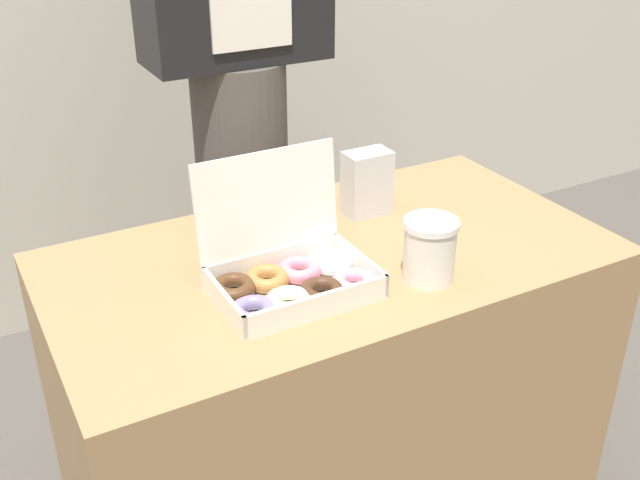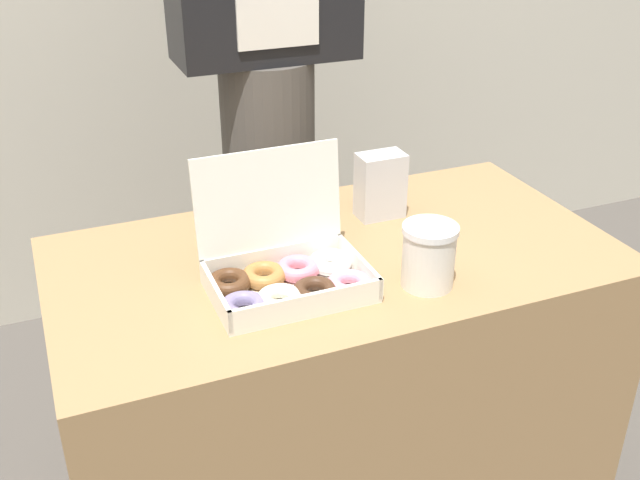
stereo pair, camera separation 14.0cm
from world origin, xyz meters
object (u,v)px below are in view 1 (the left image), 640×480
(donut_box, at_px, (291,274))
(napkin_holder, at_px, (367,183))
(coffee_cup, at_px, (430,250))
(person_customer, at_px, (236,49))

(donut_box, bearing_deg, napkin_holder, 35.91)
(donut_box, distance_m, coffee_cup, 0.26)
(donut_box, height_order, coffee_cup, donut_box)
(donut_box, bearing_deg, person_customer, 73.88)
(coffee_cup, relative_size, napkin_holder, 0.84)
(coffee_cup, relative_size, person_customer, 0.07)
(donut_box, bearing_deg, coffee_cup, -18.96)
(donut_box, xyz_separation_m, person_customer, (0.20, 0.68, 0.24))
(donut_box, distance_m, person_customer, 0.75)
(napkin_holder, xyz_separation_m, person_customer, (-0.10, 0.47, 0.20))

